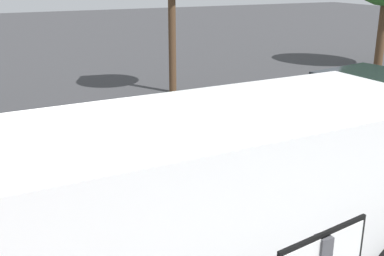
% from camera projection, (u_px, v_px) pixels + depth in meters
% --- Properties ---
extents(ground_plane, '(80.00, 80.00, 0.00)m').
position_uv_depth(ground_plane, '(24.00, 245.00, 6.52)').
color(ground_plane, '#38383A').
extents(lane_marking_centre, '(28.00, 0.16, 0.01)m').
position_uv_depth(lane_marking_centre, '(218.00, 202.00, 7.72)').
color(lane_marking_centre, '#E0D14C').
extents(white_van, '(5.30, 2.49, 2.20)m').
position_uv_depth(white_van, '(212.00, 196.00, 5.12)').
color(white_van, white).
rests_on(white_van, ground_plane).
extents(car_black_approaching, '(4.12, 2.62, 1.55)m').
position_uv_depth(car_black_approaching, '(369.00, 107.00, 10.22)').
color(car_black_approaching, black).
rests_on(car_black_approaching, ground_plane).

